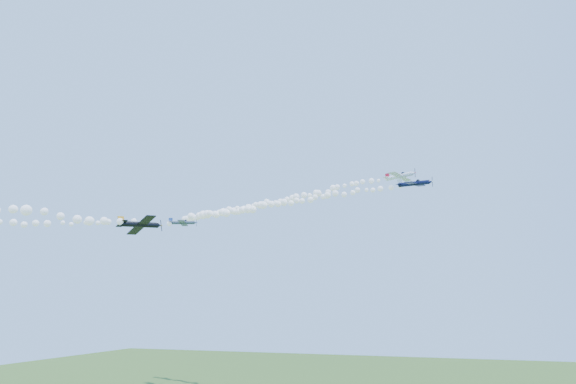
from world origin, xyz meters
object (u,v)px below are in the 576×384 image
(plane_navy, at_px, (415,183))
(plane_black, at_px, (141,225))
(plane_grey, at_px, (183,223))
(plane_white, at_px, (400,176))

(plane_navy, bearing_deg, plane_black, -127.51)
(plane_navy, distance_m, plane_black, 55.17)
(plane_grey, xyz_separation_m, plane_black, (10.84, -31.82, -6.14))
(plane_white, height_order, plane_navy, plane_white)
(plane_white, distance_m, plane_navy, 4.88)
(plane_navy, xyz_separation_m, plane_black, (-43.73, -31.64, -11.42))
(plane_white, xyz_separation_m, plane_navy, (3.13, -2.72, -2.58))
(plane_grey, height_order, plane_black, plane_grey)
(plane_black, bearing_deg, plane_white, -18.81)
(plane_white, bearing_deg, plane_navy, -18.05)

